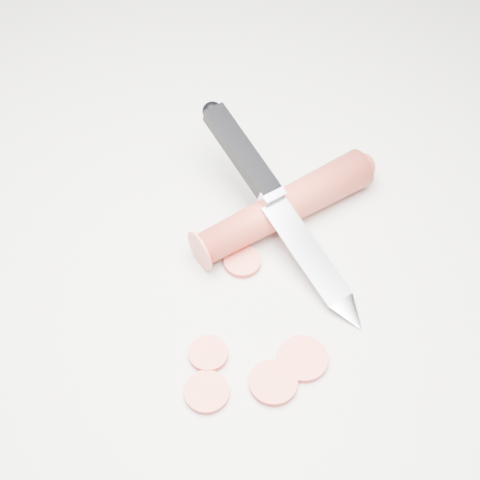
% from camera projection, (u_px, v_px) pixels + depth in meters
% --- Properties ---
extents(ground, '(2.40, 2.40, 0.00)m').
position_uv_depth(ground, '(275.00, 301.00, 0.56)').
color(ground, beige).
rests_on(ground, ground).
extents(carrot, '(0.12, 0.17, 0.03)m').
position_uv_depth(carrot, '(284.00, 207.00, 0.59)').
color(carrot, '#BA3324').
rests_on(carrot, ground).
extents(carrot_slice_0, '(0.03, 0.03, 0.01)m').
position_uv_depth(carrot_slice_0, '(207.00, 392.00, 0.50)').
color(carrot_slice_0, '#EA5C44').
rests_on(carrot_slice_0, ground).
extents(carrot_slice_1, '(0.04, 0.04, 0.01)m').
position_uv_depth(carrot_slice_1, '(303.00, 359.00, 0.52)').
color(carrot_slice_1, '#EA5C44').
rests_on(carrot_slice_1, ground).
extents(carrot_slice_2, '(0.04, 0.04, 0.01)m').
position_uv_depth(carrot_slice_2, '(273.00, 383.00, 0.51)').
color(carrot_slice_2, '#EA5C44').
rests_on(carrot_slice_2, ground).
extents(carrot_slice_3, '(0.03, 0.03, 0.01)m').
position_uv_depth(carrot_slice_3, '(242.00, 262.00, 0.58)').
color(carrot_slice_3, '#EA5C44').
rests_on(carrot_slice_3, ground).
extents(carrot_slice_4, '(0.03, 0.03, 0.01)m').
position_uv_depth(carrot_slice_4, '(208.00, 354.00, 0.52)').
color(carrot_slice_4, '#EA5C44').
rests_on(carrot_slice_4, ground).
extents(kitchen_knife, '(0.22, 0.15, 0.07)m').
position_uv_depth(kitchen_knife, '(281.00, 207.00, 0.57)').
color(kitchen_knife, '#B7B9BE').
rests_on(kitchen_knife, ground).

